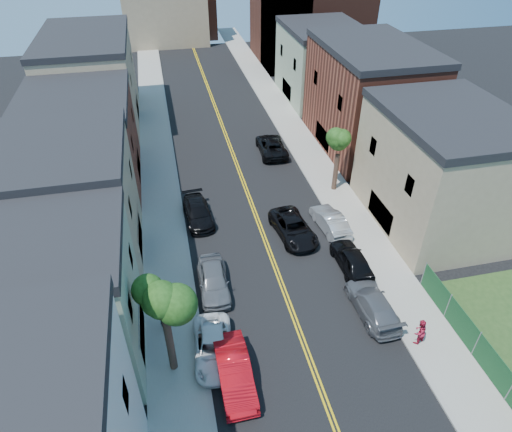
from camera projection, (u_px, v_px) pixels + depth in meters
sidewalk_left at (156, 156)px, 46.35m from camera, size 3.20×100.00×0.15m
sidewalk_right at (301, 141)px, 49.11m from camera, size 3.20×100.00×0.15m
curb_left at (173, 154)px, 46.66m from camera, size 0.30×100.00×0.15m
curb_right at (286, 142)px, 48.80m from camera, size 0.30×100.00×0.15m
bldg_left_palegrn at (49, 310)px, 23.96m from camera, size 9.00×8.00×8.50m
bldg_left_tan_near at (67, 211)px, 30.88m from camera, size 9.00×10.00×9.00m
bldg_left_brick at (83, 145)px, 39.81m from camera, size 9.00×12.00×8.00m
bldg_left_tan_far at (92, 83)px, 50.36m from camera, size 9.00×16.00×9.50m
bldg_right_tan at (440, 173)px, 34.98m from camera, size 9.00×12.00×9.00m
bldg_right_brick at (367, 100)px, 45.67m from camera, size 9.00×14.00×10.00m
bldg_right_palegrn at (321, 65)px, 57.11m from camera, size 9.00×12.00×8.50m
church at (305, 13)px, 67.57m from camera, size 16.20×14.20×22.60m
backdrop_left at (165, 7)px, 76.49m from camera, size 14.00×8.00×12.00m
backdrop_center at (186, 8)px, 80.92m from camera, size 10.00×8.00×10.00m
fence_right at (492, 366)px, 24.83m from camera, size 0.04×15.00×1.90m
tree_left_mid at (160, 288)px, 22.08m from camera, size 5.20×5.20×9.29m
tree_right_far at (341, 133)px, 37.89m from camera, size 4.40×4.40×8.03m
red_sedan at (234, 372)px, 24.81m from camera, size 1.87×5.19×1.70m
white_pickup at (214, 347)px, 26.31m from camera, size 2.66×5.16×1.39m
grey_car_left at (214, 280)px, 30.58m from camera, size 2.17×5.04×1.69m
black_car_left at (198, 212)px, 37.15m from camera, size 2.46×5.27×1.49m
grey_car_right at (373, 304)px, 28.96m from camera, size 2.29×5.39×1.55m
black_car_right at (352, 259)px, 32.37m from camera, size 1.99×4.81×1.63m
silver_car_right at (330, 221)px, 36.13m from camera, size 2.15×4.89×1.56m
dark_car_right_far at (271, 146)px, 46.62m from camera, size 2.89×5.88×1.61m
black_suv_lane at (293, 228)px, 35.41m from camera, size 3.16×5.77×1.53m
pedestrian_left at (164, 318)px, 27.59m from camera, size 0.62×0.79×1.92m
pedestrian_right at (419, 332)px, 26.76m from camera, size 1.08×0.96×1.85m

